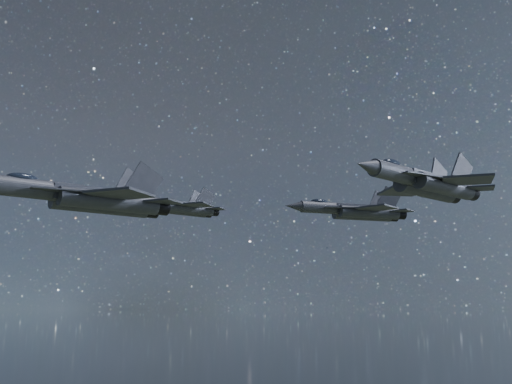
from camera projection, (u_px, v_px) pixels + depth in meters
jet_lead at (89, 198)px, 56.48m from camera, size 20.06×14.30×5.12m
jet_left at (178, 207)px, 82.00m from camera, size 15.56×11.05×3.96m
jet_right at (427, 183)px, 58.02m from camera, size 18.55×12.98×4.67m
jet_slot at (356, 211)px, 79.32m from camera, size 17.47×11.73×4.42m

